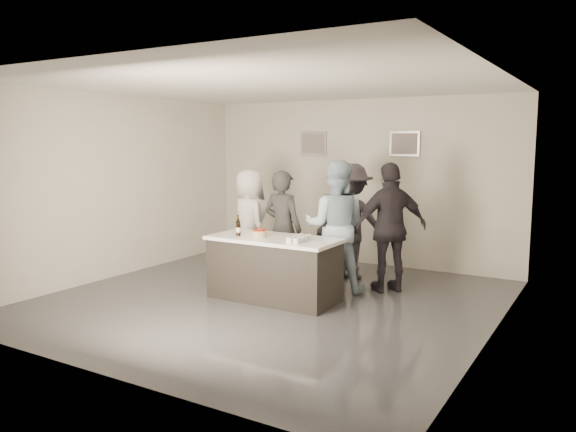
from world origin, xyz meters
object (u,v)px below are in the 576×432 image
object	(u,v)px
beer_bottle_a	(238,224)
person_guest_left	(250,222)
bar_counter	(274,269)
person_guest_back	(351,222)
person_main_black	(283,229)
person_main_blue	(335,226)
person_guest_right	(391,228)
cake	(259,234)
beer_bottle_b	(238,227)

from	to	relation	value
beer_bottle_a	person_guest_left	size ratio (longest dim) A/B	0.15
bar_counter	person_guest_back	world-z (taller)	person_guest_back
person_main_black	person_main_blue	xyz separation A→B (m)	(0.82, 0.16, 0.08)
person_guest_back	person_guest_right	bearing A→B (deg)	143.83
bar_counter	person_guest_back	xyz separation A→B (m)	(0.42, 1.69, 0.49)
person_main_blue	person_guest_left	distance (m)	1.70
bar_counter	cake	size ratio (longest dim) A/B	8.81
person_guest_right	cake	bearing A→B (deg)	-1.43
beer_bottle_a	person_guest_back	size ratio (longest dim) A/B	0.14
bar_counter	beer_bottle_b	distance (m)	0.79
bar_counter	person_guest_back	distance (m)	1.81
cake	beer_bottle_a	bearing A→B (deg)	160.07
person_main_blue	person_guest_right	xyz separation A→B (m)	(0.72, 0.39, -0.01)
beer_bottle_b	person_guest_left	bearing A→B (deg)	117.83
bar_counter	person_guest_right	xyz separation A→B (m)	(1.25, 1.27, 0.52)
person_main_blue	bar_counter	bearing A→B (deg)	40.04
cake	beer_bottle_b	bearing A→B (deg)	-168.80
person_main_black	person_guest_right	distance (m)	1.64
bar_counter	person_guest_right	size ratio (longest dim) A/B	0.96
beer_bottle_a	person_guest_right	size ratio (longest dim) A/B	0.13
cake	beer_bottle_b	distance (m)	0.34
person_main_blue	person_guest_left	xyz separation A→B (m)	(-1.68, 0.20, -0.09)
bar_counter	beer_bottle_a	xyz separation A→B (m)	(-0.69, 0.10, 0.58)
bar_counter	beer_bottle_a	size ratio (longest dim) A/B	7.15
bar_counter	person_guest_right	distance (m)	1.86
beer_bottle_b	person_guest_back	bearing A→B (deg)	63.20
bar_counter	person_main_black	size ratio (longest dim) A/B	1.03
person_guest_left	beer_bottle_b	bearing A→B (deg)	150.30
cake	person_guest_back	bearing A→B (deg)	70.99
person_guest_left	person_main_blue	bearing A→B (deg)	-154.18
beer_bottle_b	person_guest_right	distance (m)	2.26
beer_bottle_a	person_main_blue	distance (m)	1.45
cake	beer_bottle_b	world-z (taller)	beer_bottle_b
cake	person_guest_left	bearing A→B (deg)	129.69
beer_bottle_b	person_guest_left	xyz separation A→B (m)	(-0.64, 1.22, -0.14)
person_guest_left	person_guest_right	size ratio (longest dim) A/B	0.92
beer_bottle_a	beer_bottle_b	world-z (taller)	same
bar_counter	cake	world-z (taller)	cake
person_main_blue	person_guest_back	size ratio (longest dim) A/B	1.04
cake	person_main_blue	size ratio (longest dim) A/B	0.11
beer_bottle_b	person_main_black	world-z (taller)	person_main_black
bar_counter	beer_bottle_a	world-z (taller)	beer_bottle_a
person_guest_right	person_guest_back	bearing A→B (deg)	-71.27
person_guest_back	person_guest_left	bearing A→B (deg)	12.03
bar_counter	person_guest_left	distance (m)	1.64
person_main_black	person_guest_right	world-z (taller)	person_guest_right
person_main_black	person_guest_back	bearing A→B (deg)	-121.46
person_main_black	person_guest_right	xyz separation A→B (m)	(1.54, 0.56, 0.07)
person_main_blue	person_guest_right	world-z (taller)	person_main_blue
beer_bottle_a	person_guest_left	xyz separation A→B (m)	(-0.47, 0.98, -0.14)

